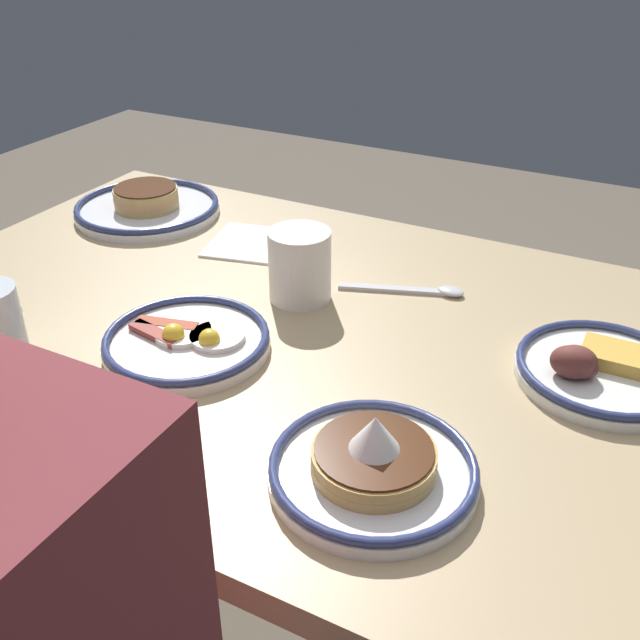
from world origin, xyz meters
name	(u,v)px	position (x,y,z in m)	size (l,w,h in m)	color
dining_table	(319,389)	(0.00, 0.00, 0.66)	(1.29, 0.79, 0.76)	tan
plate_near_main	(147,206)	(0.47, -0.22, 0.77)	(0.26, 0.26, 0.05)	white
plate_center_pancakes	(187,340)	(0.13, 0.12, 0.77)	(0.22, 0.22, 0.04)	silver
plate_far_companion	(600,368)	(-0.35, -0.06, 0.77)	(0.21, 0.21, 0.05)	white
plate_far_side	(373,465)	(-0.18, 0.23, 0.77)	(0.21, 0.21, 0.08)	white
coffee_mug	(300,264)	(0.07, -0.07, 0.81)	(0.09, 0.12, 0.10)	white
paper_napkin	(256,243)	(0.22, -0.20, 0.76)	(0.15, 0.14, 0.00)	white
tea_spoon	(419,290)	(-0.08, -0.17, 0.76)	(0.18, 0.08, 0.01)	silver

